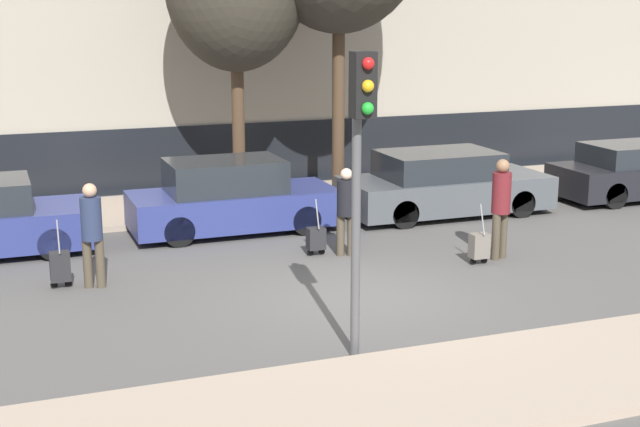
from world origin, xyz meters
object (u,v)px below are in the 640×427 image
Objects in this scene: trolley_left at (60,267)px; pedestrian_right at (501,202)px; parked_car_1 at (231,199)px; pedestrian_left at (92,229)px; parked_car_2 at (443,185)px; parked_car_3 at (638,172)px; traffic_light at (360,145)px; pedestrian_center at (346,207)px; trolley_center at (316,239)px; trolley_right at (479,246)px.

pedestrian_right is (7.61, -1.02, 0.69)m from trolley_left.
pedestrian_left is at bearing -137.66° from parked_car_1.
parked_car_2 reaches higher than parked_car_3.
traffic_light is (-4.23, -3.44, 1.76)m from pedestrian_right.
parked_car_3 is 2.40× the size of pedestrian_left.
parked_car_1 reaches higher than trolley_left.
pedestrian_center is at bearing -165.21° from parked_car_3.
parked_car_3 reaches higher than trolley_center.
trolley_left is 0.70× the size of pedestrian_center.
pedestrian_left is 7.14m from pedestrian_right.
pedestrian_left reaches higher than parked_car_3.
parked_car_3 is at bearing 10.90° from pedestrian_right.
pedestrian_left reaches higher than pedestrian_center.
parked_car_2 is 2.47× the size of pedestrian_right.
traffic_light reaches higher than pedestrian_center.
traffic_light is at bearing -52.85° from trolley_left.
pedestrian_right reaches higher than pedestrian_center.
traffic_light reaches higher than trolley_center.
parked_car_2 reaches higher than trolley_right.
pedestrian_right reaches higher than trolley_center.
trolley_center is (1.00, -2.25, -0.37)m from parked_car_1.
trolley_left is at bearing -175.54° from trolley_center.
pedestrian_right is 1.67× the size of trolley_right.
parked_car_3 is 13.22m from pedestrian_left.
parked_car_3 is (5.15, -0.12, -0.03)m from parked_car_2.
trolley_right reaches higher than trolley_center.
traffic_light is (-1.71, -4.61, 1.89)m from pedestrian_center.
trolley_left is at bearing 170.39° from trolley_right.
pedestrian_left is at bearing -168.89° from parked_car_3.
parked_car_2 is 8.71m from trolley_left.
pedestrian_right is (7.09, -0.85, 0.06)m from pedestrian_left.
parked_car_1 is 1.00× the size of parked_car_3.
trolley_center is at bearing -179.93° from pedestrian_center.
pedestrian_center is at bearing -58.29° from parked_car_1.
trolley_center is (-3.77, -2.13, -0.34)m from parked_car_2.
parked_car_1 is at bearing 114.06° from trolley_center.
pedestrian_left is at bearing -172.56° from trolley_center.
pedestrian_right is (2.53, -1.17, 0.13)m from pedestrian_center.
pedestrian_center is (-3.26, -2.34, 0.27)m from parked_car_2.
trolley_left is (-0.52, 0.17, -0.63)m from pedestrian_left.
trolley_center is (4.57, 0.36, -0.04)m from trolley_left.
trolley_right is at bearing -12.28° from pedestrian_center.
trolley_right is at bearing 9.41° from pedestrian_left.
trolley_right is at bearing -47.22° from parked_car_1.
trolley_left is 5.12m from pedestrian_center.
parked_car_1 is 4.13m from pedestrian_left.
pedestrian_right is at bearing -101.77° from parked_car_2.
trolley_left reaches higher than trolley_right.
traffic_light is (3.38, -4.46, 2.46)m from trolley_left.
trolley_right is at bearing -179.94° from pedestrian_right.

